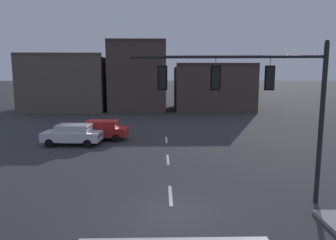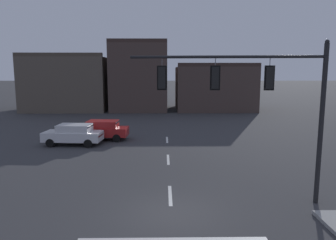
% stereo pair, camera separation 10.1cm
% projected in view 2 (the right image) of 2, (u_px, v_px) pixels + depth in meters
% --- Properties ---
extents(ground_plane, '(400.00, 400.00, 0.00)m').
position_uv_depth(ground_plane, '(171.00, 215.00, 12.50)').
color(ground_plane, '#353538').
extents(lane_centreline, '(0.16, 26.40, 0.01)m').
position_uv_depth(lane_centreline, '(170.00, 195.00, 14.48)').
color(lane_centreline, silver).
rests_on(lane_centreline, ground).
extents(signal_mast_near_side, '(8.05, 0.85, 6.87)m').
position_uv_depth(signal_mast_near_side, '(259.00, 93.00, 13.14)').
color(signal_mast_near_side, black).
rests_on(signal_mast_near_side, ground).
extents(car_lot_nearside, '(4.56, 2.20, 1.61)m').
position_uv_depth(car_lot_nearside, '(73.00, 134.00, 24.38)').
color(car_lot_nearside, silver).
rests_on(car_lot_nearside, ground).
extents(car_lot_middle, '(4.54, 2.12, 1.61)m').
position_uv_depth(car_lot_middle, '(102.00, 130.00, 26.27)').
color(car_lot_middle, '#A81E1E').
rests_on(car_lot_middle, ground).
extents(building_row, '(33.08, 10.18, 9.98)m').
position_uv_depth(building_row, '(133.00, 83.00, 47.29)').
color(building_row, brown).
rests_on(building_row, ground).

